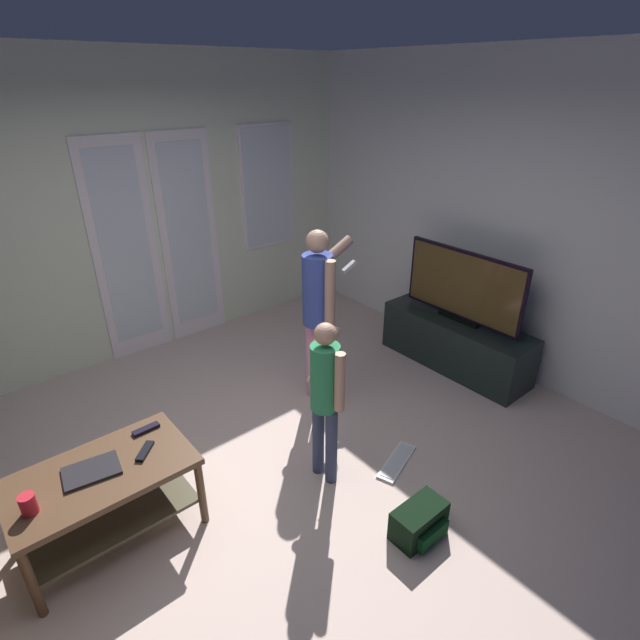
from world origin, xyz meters
TOP-DOWN VIEW (x-y plane):
  - ground_plane at (0.00, 0.00)m, footprint 5.53×4.91m
  - wall_back_with_doors at (0.08, 2.42)m, footprint 5.53×0.09m
  - wall_right_plain at (2.73, 0.00)m, footprint 0.06×4.91m
  - coffee_table at (-0.89, 0.25)m, footprint 1.02×0.59m
  - tv_stand at (2.38, 0.12)m, footprint 0.47×1.46m
  - flat_screen_tv at (2.38, 0.13)m, footprint 0.08×1.21m
  - person_adult at (1.01, 0.55)m, footprint 0.66×0.41m
  - person_child at (0.45, -0.20)m, footprint 0.38×0.35m
  - backpack at (0.56, -0.96)m, footprint 0.35×0.23m
  - loose_keyboard at (0.93, -0.45)m, footprint 0.46×0.27m
  - laptop_closed at (-0.92, 0.26)m, footprint 0.33×0.26m
  - cup_near_edge at (-1.26, 0.17)m, footprint 0.08×0.08m
  - tv_remote_black at (-0.62, 0.23)m, footprint 0.16×0.16m
  - dvd_remote_slim at (-0.54, 0.42)m, footprint 0.17×0.05m

SIDE VIEW (x-z plane):
  - ground_plane at x=0.00m, z-range -0.02..0.00m
  - loose_keyboard at x=0.93m, z-range 0.00..0.02m
  - backpack at x=0.56m, z-range 0.00..0.21m
  - tv_stand at x=2.38m, z-range 0.00..0.49m
  - coffee_table at x=-0.89m, z-range 0.12..0.64m
  - laptop_closed at x=-0.92m, z-range 0.52..0.54m
  - tv_remote_black at x=-0.62m, z-range 0.52..0.54m
  - dvd_remote_slim at x=-0.54m, z-range 0.52..0.54m
  - cup_near_edge at x=-1.26m, z-range 0.52..0.63m
  - person_child at x=0.45m, z-range 0.12..1.33m
  - flat_screen_tv at x=2.38m, z-range 0.50..1.17m
  - person_adult at x=1.01m, z-range 0.15..1.68m
  - wall_back_with_doors at x=0.08m, z-range -0.04..2.80m
  - wall_right_plain at x=2.73m, z-range 0.00..2.81m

